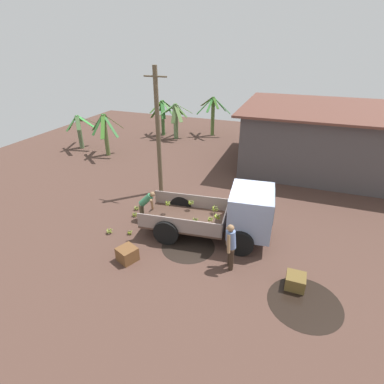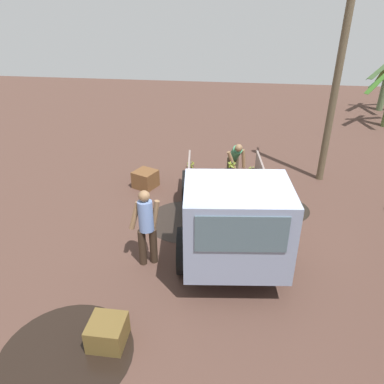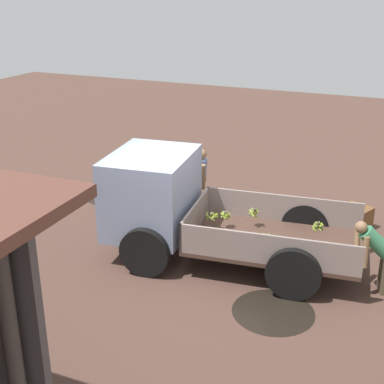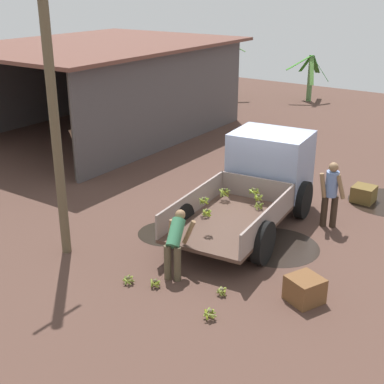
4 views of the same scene
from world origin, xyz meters
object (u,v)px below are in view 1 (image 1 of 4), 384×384
(person_foreground_visitor, at_px, (231,244))
(wooden_crate_0, at_px, (127,254))
(cargo_truck, at_px, (237,213))
(utility_pole, at_px, (158,133))
(person_worker_loading, at_px, (146,204))
(banana_bunch_on_ground_2, at_px, (130,232))
(banana_bunch_on_ground_1, at_px, (109,231))
(banana_bunch_on_ground_0, at_px, (137,208))
(person_bystander_near_shed, at_px, (256,160))
(banana_bunch_on_ground_3, at_px, (135,214))
(wooden_crate_1, at_px, (295,281))

(person_foreground_visitor, distance_m, wooden_crate_0, 3.56)
(cargo_truck, bearing_deg, person_foreground_visitor, -90.04)
(utility_pole, xyz_separation_m, person_worker_loading, (0.60, -2.61, -2.23))
(person_worker_loading, xyz_separation_m, banana_bunch_on_ground_2, (-0.12, -1.19, -0.68))
(banana_bunch_on_ground_1, bearing_deg, utility_pole, 85.82)
(person_worker_loading, distance_m, banana_bunch_on_ground_0, 1.21)
(person_foreground_visitor, xyz_separation_m, wooden_crate_0, (-3.38, -0.90, -0.68))
(person_foreground_visitor, xyz_separation_m, banana_bunch_on_ground_2, (-4.13, 0.47, -0.83))
(person_bystander_near_shed, distance_m, banana_bunch_on_ground_0, 7.21)
(cargo_truck, height_order, banana_bunch_on_ground_3, cargo_truck)
(banana_bunch_on_ground_0, bearing_deg, person_bystander_near_shed, 53.30)
(utility_pole, relative_size, banana_bunch_on_ground_2, 28.78)
(banana_bunch_on_ground_2, bearing_deg, person_foreground_visitor, -6.47)
(banana_bunch_on_ground_1, bearing_deg, banana_bunch_on_ground_0, 88.10)
(person_foreground_visitor, bearing_deg, wooden_crate_1, 152.60)
(utility_pole, relative_size, banana_bunch_on_ground_1, 23.62)
(utility_pole, height_order, person_bystander_near_shed, utility_pole)
(cargo_truck, xyz_separation_m, banana_bunch_on_ground_3, (-4.43, -0.04, -0.99))
(person_foreground_visitor, relative_size, wooden_crate_0, 2.84)
(utility_pole, height_order, person_foreground_visitor, utility_pole)
(person_foreground_visitor, bearing_deg, person_bystander_near_shed, -109.03)
(banana_bunch_on_ground_1, relative_size, banana_bunch_on_ground_3, 1.08)
(wooden_crate_1, bearing_deg, banana_bunch_on_ground_0, 161.07)
(person_worker_loading, xyz_separation_m, wooden_crate_1, (6.13, -1.82, -0.56))
(person_foreground_visitor, bearing_deg, banana_bunch_on_ground_1, -25.73)
(cargo_truck, xyz_separation_m, person_bystander_near_shed, (-0.35, 6.23, -0.19))
(banana_bunch_on_ground_1, xyz_separation_m, wooden_crate_1, (7.03, -0.40, 0.10))
(wooden_crate_1, bearing_deg, banana_bunch_on_ground_2, 174.23)
(person_worker_loading, relative_size, wooden_crate_0, 2.25)
(utility_pole, distance_m, person_foreground_visitor, 6.61)
(person_bystander_near_shed, xyz_separation_m, banana_bunch_on_ground_3, (-4.08, -6.27, -0.79))
(person_worker_loading, relative_size, banana_bunch_on_ground_1, 5.33)
(person_worker_loading, height_order, person_bystander_near_shed, person_bystander_near_shed)
(person_bystander_near_shed, height_order, wooden_crate_0, person_bystander_near_shed)
(banana_bunch_on_ground_2, height_order, wooden_crate_0, wooden_crate_0)
(person_foreground_visitor, distance_m, person_worker_loading, 4.34)
(banana_bunch_on_ground_3, height_order, wooden_crate_0, wooden_crate_0)
(banana_bunch_on_ground_0, relative_size, wooden_crate_0, 0.40)
(banana_bunch_on_ground_1, bearing_deg, cargo_truck, 17.79)
(banana_bunch_on_ground_0, bearing_deg, wooden_crate_1, -18.93)
(banana_bunch_on_ground_2, bearing_deg, wooden_crate_0, -61.34)
(person_foreground_visitor, height_order, person_worker_loading, person_foreground_visitor)
(banana_bunch_on_ground_0, relative_size, banana_bunch_on_ground_1, 0.95)
(banana_bunch_on_ground_0, height_order, wooden_crate_1, wooden_crate_1)
(utility_pole, bearing_deg, banana_bunch_on_ground_3, -90.54)
(person_foreground_visitor, xyz_separation_m, banana_bunch_on_ground_1, (-4.90, 0.23, -0.81))
(person_foreground_visitor, relative_size, banana_bunch_on_ground_0, 7.11)
(wooden_crate_1, bearing_deg, wooden_crate_0, -172.42)
(banana_bunch_on_ground_3, bearing_deg, person_worker_loading, -3.96)
(banana_bunch_on_ground_0, distance_m, wooden_crate_0, 3.45)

